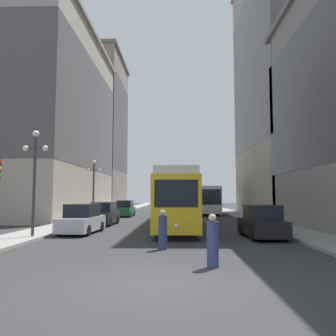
{
  "coord_description": "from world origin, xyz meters",
  "views": [
    {
      "loc": [
        0.64,
        -9.03,
        2.31
      ],
      "look_at": [
        0.16,
        7.68,
        3.73
      ],
      "focal_mm": 35.32,
      "sensor_mm": 36.0,
      "label": 1
    }
  ],
  "objects": [
    {
      "name": "transit_bus",
      "position": [
        4.37,
        33.87,
        1.95
      ],
      "size": [
        2.72,
        12.29,
        3.45
      ],
      "rotation": [
        0.0,
        0.0,
        -0.01
      ],
      "color": "black",
      "rests_on": "ground"
    },
    {
      "name": "parked_car_left_far",
      "position": [
        -5.31,
        17.58,
        0.84
      ],
      "size": [
        2.0,
        4.34,
        1.82
      ],
      "rotation": [
        0.0,
        0.0,
        -0.03
      ],
      "color": "black",
      "rests_on": "ground"
    },
    {
      "name": "streetcar",
      "position": [
        0.53,
        14.73,
        2.1
      ],
      "size": [
        2.72,
        14.33,
        3.89
      ],
      "rotation": [
        0.0,
        0.0,
        0.01
      ],
      "color": "black",
      "rests_on": "ground"
    },
    {
      "name": "building_left_midblock",
      "position": [
        -15.24,
        48.04,
        13.89
      ],
      "size": [
        12.6,
        14.98,
        26.95
      ],
      "color": "slate",
      "rests_on": "ground"
    },
    {
      "name": "ground_plane",
      "position": [
        0.0,
        0.0,
        0.0
      ],
      "size": [
        200.0,
        200.0,
        0.0
      ],
      "primitive_type": "plane",
      "color": "#303033"
    },
    {
      "name": "lamp_post_left_near",
      "position": [
        -7.22,
        8.83,
        3.93
      ],
      "size": [
        1.41,
        0.36,
        5.79
      ],
      "color": "#333338",
      "rests_on": "sidewalk_left"
    },
    {
      "name": "pedestrian_crossing_far",
      "position": [
        1.78,
        1.93,
        0.8
      ],
      "size": [
        0.39,
        0.39,
        1.73
      ],
      "rotation": [
        0.0,
        0.0,
        3.47
      ],
      "color": "navy",
      "rests_on": "ground"
    },
    {
      "name": "building_right_corner",
      "position": [
        14.26,
        30.02,
        16.71
      ],
      "size": [
        10.65,
        20.02,
        32.39
      ],
      "color": "#A89E8E",
      "rests_on": "ground"
    },
    {
      "name": "pedestrian_crossing_near",
      "position": [
        -0.01,
        5.51,
        0.79
      ],
      "size": [
        0.38,
        0.38,
        1.71
      ],
      "rotation": [
        0.0,
        0.0,
        2.35
      ],
      "color": "navy",
      "rests_on": "ground"
    },
    {
      "name": "parked_car_left_mid",
      "position": [
        -5.32,
        28.42,
        0.84
      ],
      "size": [
        1.94,
        4.4,
        1.82
      ],
      "rotation": [
        0.0,
        0.0,
        -0.01
      ],
      "color": "black",
      "rests_on": "ground"
    },
    {
      "name": "sidewalk_right",
      "position": [
        7.93,
        40.0,
        0.07
      ],
      "size": [
        2.62,
        120.0,
        0.15
      ],
      "primitive_type": "cube",
      "color": "gray",
      "rests_on": "ground"
    },
    {
      "name": "parked_car_left_near",
      "position": [
        -5.31,
        11.56,
        0.84
      ],
      "size": [
        2.07,
        4.5,
        1.82
      ],
      "rotation": [
        0.0,
        0.0,
        -0.05
      ],
      "color": "black",
      "rests_on": "ground"
    },
    {
      "name": "sidewalk_left",
      "position": [
        -7.93,
        40.0,
        0.07
      ],
      "size": [
        2.62,
        120.0,
        0.15
      ],
      "primitive_type": "cube",
      "color": "gray",
      "rests_on": "ground"
    },
    {
      "name": "building_left_corner",
      "position": [
        -16.75,
        28.55,
        11.18
      ],
      "size": [
        15.62,
        23.93,
        21.75
      ],
      "color": "#A89E8E",
      "rests_on": "ground"
    },
    {
      "name": "lamp_post_left_far",
      "position": [
        -7.22,
        21.64,
        3.79
      ],
      "size": [
        1.41,
        0.36,
        5.55
      ],
      "color": "#333338",
      "rests_on": "sidewalk_left"
    },
    {
      "name": "parked_car_right_far",
      "position": [
        5.32,
        9.63,
        0.84
      ],
      "size": [
        1.99,
        4.39,
        1.82
      ],
      "rotation": [
        0.0,
        0.0,
        3.17
      ],
      "color": "black",
      "rests_on": "ground"
    }
  ]
}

